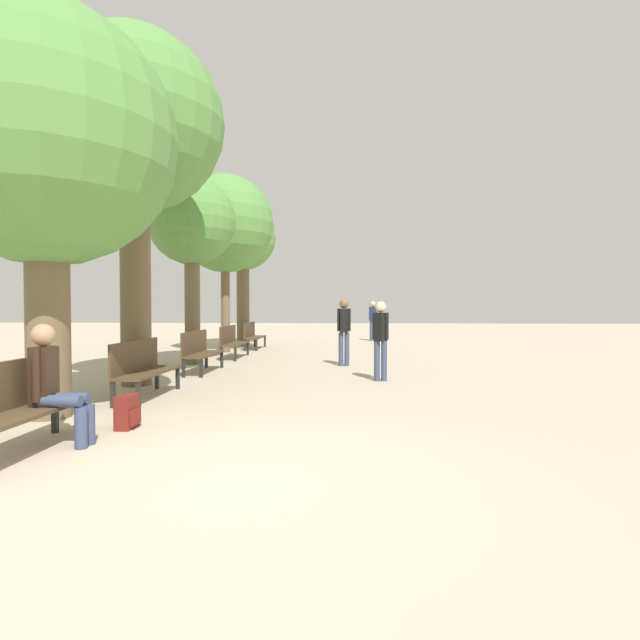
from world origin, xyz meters
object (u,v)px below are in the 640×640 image
bench_row_2 (199,349)px  bench_row_3 (232,340)px  bench_row_4 (253,334)px  pedestrian_far (373,318)px  bench_row_1 (142,366)px  backpack (127,412)px  tree_row_3 (225,224)px  tree_row_0 (45,140)px  pedestrian_near (381,335)px  pedestrian_mid (344,328)px  tree_row_2 (192,224)px  tree_row_4 (243,240)px  bench_row_0 (13,402)px  person_seated (54,382)px  tree_row_1 (134,126)px

bench_row_2 → bench_row_3: (0.00, 3.09, 0.00)m
bench_row_4 → pedestrian_far: size_ratio=1.03×
bench_row_1 → bench_row_2: size_ratio=1.00×
backpack → bench_row_3: bearing=94.6°
tree_row_3 → tree_row_0: bearing=-90.0°
bench_row_4 → pedestrian_near: size_ratio=1.12×
pedestrian_near → pedestrian_far: size_ratio=0.92×
bench_row_4 → pedestrian_mid: size_ratio=1.07×
tree_row_2 → bench_row_2: bearing=-67.2°
tree_row_4 → backpack: tree_row_4 is taller
bench_row_0 → bench_row_2: bearing=90.0°
tree_row_4 → person_seated: bearing=-86.3°
pedestrian_near → pedestrian_far: bearing=87.9°
tree_row_0 → backpack: bearing=-22.3°
tree_row_2 → backpack: size_ratio=11.67×
bench_row_1 → backpack: (0.66, -2.01, -0.32)m
tree_row_4 → pedestrian_mid: (3.83, -6.20, -3.00)m
bench_row_0 → person_seated: 0.42m
bench_row_1 → tree_row_2: size_ratio=0.37×
bench_row_4 → tree_row_1: bearing=-94.5°
tree_row_0 → bench_row_3: bearing=85.3°
person_seated → tree_row_3: bearing=94.6°
bench_row_3 → bench_row_4: size_ratio=1.00×
bench_row_3 → person_seated: bearing=-88.5°
tree_row_1 → tree_row_2: bearing=90.0°
bench_row_4 → person_seated: 12.04m
bench_row_3 → pedestrian_far: size_ratio=1.03×
tree_row_4 → pedestrian_far: 6.49m
tree_row_0 → tree_row_1: bearing=90.0°
bench_row_3 → tree_row_2: (-0.63, -1.58, 3.02)m
tree_row_4 → pedestrian_far: tree_row_4 is taller
bench_row_0 → tree_row_1: bearing=98.3°
tree_row_1 → pedestrian_near: 6.05m
tree_row_4 → pedestrian_near: tree_row_4 is taller
tree_row_2 → person_seated: bearing=-83.3°
pedestrian_mid → person_seated: bearing=-112.2°
bench_row_3 → tree_row_4: (-0.63, 4.50, 3.43)m
bench_row_2 → tree_row_0: tree_row_0 is taller
bench_row_2 → tree_row_4: size_ratio=0.33×
tree_row_3 → person_seated: size_ratio=4.42×
tree_row_0 → backpack: 3.70m
tree_row_2 → bench_row_4: bearing=82.3°
tree_row_3 → tree_row_4: size_ratio=1.07×
tree_row_3 → pedestrian_mid: bearing=-42.4°
bench_row_3 → tree_row_4: tree_row_4 is taller
bench_row_0 → pedestrian_far: 17.21m
bench_row_1 → tree_row_3: (-0.63, 7.98, 3.58)m
tree_row_0 → backpack: tree_row_0 is taller
backpack → pedestrian_mid: size_ratio=0.25×
bench_row_1 → pedestrian_mid: 5.52m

